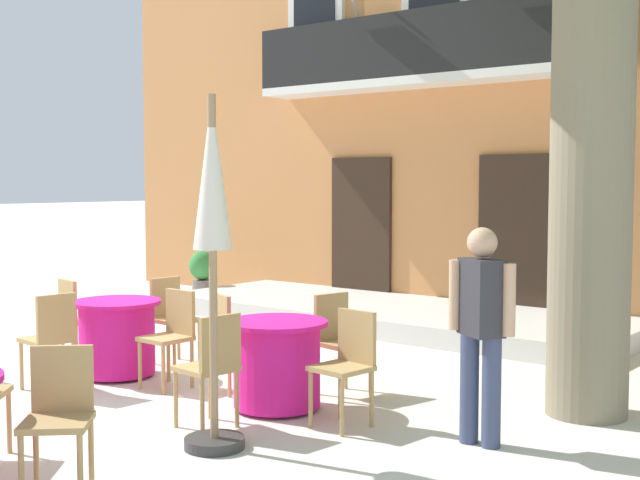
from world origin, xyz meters
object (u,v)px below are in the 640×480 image
(cafe_chair_front_2, at_px, (339,336))
(cafe_chair_front_3, at_px, (231,335))
(cafe_table_front, at_px, (277,364))
(cafe_chair_near_tree_1, at_px, (77,315))
(cafe_chair_near_tree_3, at_px, (172,331))
(cafe_chair_front_0, at_px, (212,362))
(cafe_umbrella, at_px, (213,219))
(cafe_chair_near_tree_0, at_px, (172,314))
(cafe_chair_front_1, at_px, (348,359))
(pedestrian_near_entrance, at_px, (481,323))
(cafe_table_near_tree, at_px, (117,337))
(cafe_chair_near_tree_2, at_px, (51,334))
(ground_planter_left, at_px, (202,272))
(cafe_chair_middle_0, at_px, (59,410))

(cafe_chair_front_2, bearing_deg, cafe_chair_front_3, -145.10)
(cafe_table_front, bearing_deg, cafe_chair_near_tree_1, -179.65)
(cafe_chair_near_tree_3, xyz_separation_m, cafe_chair_front_2, (1.38, 0.78, 0.00))
(cafe_chair_front_0, height_order, cafe_umbrella, cafe_umbrella)
(cafe_chair_near_tree_0, distance_m, cafe_chair_front_1, 2.92)
(pedestrian_near_entrance, bearing_deg, cafe_table_near_tree, -175.67)
(cafe_chair_near_tree_1, bearing_deg, cafe_chair_front_3, 5.51)
(cafe_chair_near_tree_2, height_order, cafe_chair_front_0, same)
(ground_planter_left, xyz_separation_m, pedestrian_near_entrance, (7.18, -3.99, 0.45))
(cafe_chair_front_1, distance_m, cafe_chair_front_2, 1.01)
(cafe_chair_near_tree_3, xyz_separation_m, cafe_umbrella, (1.64, -1.04, 1.14))
(cafe_chair_near_tree_1, bearing_deg, cafe_chair_near_tree_2, -47.21)
(cafe_chair_front_2, bearing_deg, cafe_chair_middle_0, -86.71)
(cafe_chair_near_tree_2, relative_size, cafe_chair_near_tree_3, 1.00)
(cafe_umbrella, xyz_separation_m, ground_planter_left, (-5.72, 5.27, -1.21))
(cafe_chair_middle_0, height_order, cafe_table_front, cafe_chair_middle_0)
(cafe_chair_near_tree_0, relative_size, cafe_chair_front_2, 1.00)
(cafe_table_near_tree, distance_m, cafe_chair_near_tree_0, 0.77)
(cafe_table_near_tree, distance_m, cafe_chair_front_3, 1.35)
(cafe_chair_near_tree_0, distance_m, cafe_chair_front_2, 2.18)
(cafe_table_near_tree, distance_m, cafe_chair_middle_0, 3.20)
(cafe_table_front, xyz_separation_m, cafe_chair_front_0, (-0.00, -0.75, 0.14))
(cafe_chair_front_2, height_order, ground_planter_left, cafe_chair_front_2)
(cafe_chair_near_tree_0, relative_size, cafe_table_front, 1.05)
(cafe_chair_near_tree_0, bearing_deg, cafe_chair_front_0, -34.20)
(cafe_chair_near_tree_3, bearing_deg, cafe_table_near_tree, -175.74)
(cafe_chair_near_tree_3, height_order, pedestrian_near_entrance, pedestrian_near_entrance)
(cafe_table_near_tree, distance_m, cafe_umbrella, 2.89)
(cafe_chair_near_tree_2, relative_size, cafe_table_front, 1.05)
(cafe_chair_near_tree_0, distance_m, cafe_umbrella, 3.21)
(cafe_chair_near_tree_2, relative_size, cafe_chair_front_0, 1.00)
(cafe_chair_front_1, bearing_deg, cafe_chair_middle_0, -102.19)
(cafe_chair_near_tree_1, xyz_separation_m, cafe_chair_front_1, (3.55, 0.01, 0.00))
(cafe_chair_front_1, bearing_deg, cafe_umbrella, -110.64)
(cafe_chair_near_tree_3, bearing_deg, cafe_umbrella, -32.43)
(cafe_chair_middle_0, bearing_deg, cafe_chair_front_1, 77.81)
(cafe_chair_near_tree_3, relative_size, ground_planter_left, 1.13)
(cafe_chair_middle_0, xyz_separation_m, ground_planter_left, (-5.63, 6.50, -0.08))
(cafe_table_near_tree, xyz_separation_m, cafe_chair_front_3, (1.31, 0.27, 0.14))
(cafe_chair_near_tree_0, bearing_deg, cafe_chair_front_2, 2.19)
(cafe_chair_middle_0, relative_size, ground_planter_left, 1.13)
(ground_planter_left, bearing_deg, cafe_umbrella, -42.65)
(pedestrian_near_entrance, bearing_deg, cafe_chair_middle_0, -121.78)
(cafe_chair_front_0, distance_m, cafe_chair_front_3, 1.19)
(cafe_chair_front_0, bearing_deg, cafe_umbrella, -42.24)
(cafe_chair_front_2, height_order, pedestrian_near_entrance, pedestrian_near_entrance)
(cafe_chair_front_2, height_order, cafe_umbrella, cafe_umbrella)
(cafe_chair_near_tree_2, bearing_deg, cafe_chair_front_0, 2.43)
(cafe_table_near_tree, bearing_deg, cafe_chair_near_tree_0, 93.63)
(cafe_chair_near_tree_1, relative_size, ground_planter_left, 1.13)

